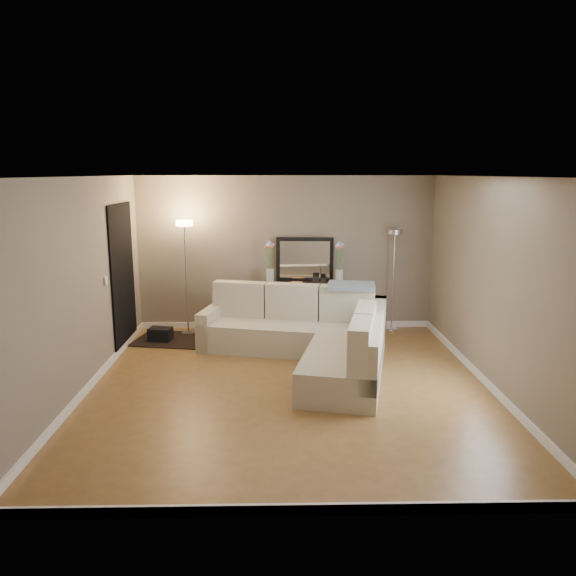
{
  "coord_description": "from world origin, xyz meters",
  "views": [
    {
      "loc": [
        -0.16,
        -6.69,
        2.65
      ],
      "look_at": [
        0.0,
        0.8,
        1.1
      ],
      "focal_mm": 35.0,
      "sensor_mm": 36.0,
      "label": 1
    }
  ],
  "objects_px": {
    "console_table": "(299,305)",
    "floor_lamp_unlit": "(394,260)",
    "sectional_sofa": "(312,336)",
    "floor_lamp_lit": "(186,255)"
  },
  "relations": [
    {
      "from": "sectional_sofa",
      "to": "floor_lamp_lit",
      "type": "distance_m",
      "value": 2.59
    },
    {
      "from": "console_table",
      "to": "floor_lamp_lit",
      "type": "height_order",
      "value": "floor_lamp_lit"
    },
    {
      "from": "console_table",
      "to": "floor_lamp_unlit",
      "type": "xyz_separation_m",
      "value": [
        1.58,
        0.06,
        0.75
      ]
    },
    {
      "from": "floor_lamp_lit",
      "to": "floor_lamp_unlit",
      "type": "height_order",
      "value": "floor_lamp_lit"
    },
    {
      "from": "floor_lamp_unlit",
      "to": "sectional_sofa",
      "type": "bearing_deg",
      "value": -134.1
    },
    {
      "from": "sectional_sofa",
      "to": "console_table",
      "type": "relative_size",
      "value": 2.3
    },
    {
      "from": "sectional_sofa",
      "to": "console_table",
      "type": "xyz_separation_m",
      "value": [
        -0.12,
        1.45,
        0.11
      ]
    },
    {
      "from": "sectional_sofa",
      "to": "floor_lamp_unlit",
      "type": "xyz_separation_m",
      "value": [
        1.46,
        1.51,
        0.86
      ]
    },
    {
      "from": "console_table",
      "to": "floor_lamp_unlit",
      "type": "distance_m",
      "value": 1.75
    },
    {
      "from": "sectional_sofa",
      "to": "floor_lamp_lit",
      "type": "height_order",
      "value": "floor_lamp_lit"
    }
  ]
}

